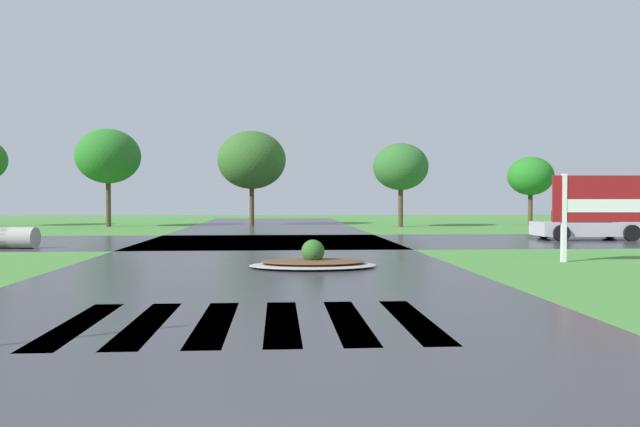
# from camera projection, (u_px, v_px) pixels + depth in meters

# --- Properties ---
(asphalt_roadway) EXTENTS (9.57, 80.00, 0.01)m
(asphalt_roadway) POSITION_uv_depth(u_px,v_px,m) (259.00, 278.00, 13.28)
(asphalt_roadway) COLOR #35353A
(asphalt_roadway) RESTS_ON ground
(asphalt_cross_road) EXTENTS (90.00, 8.62, 0.01)m
(asphalt_cross_road) POSITION_uv_depth(u_px,v_px,m) (268.00, 241.00, 24.53)
(asphalt_cross_road) COLOR #35353A
(asphalt_cross_road) RESTS_ON ground
(crosswalk_stripes) EXTENTS (4.95, 3.18, 0.01)m
(crosswalk_stripes) POSITION_uv_depth(u_px,v_px,m) (249.00, 322.00, 8.53)
(crosswalk_stripes) COLOR white
(crosswalk_stripes) RESTS_ON ground
(estate_billboard) EXTENTS (2.72, 0.28, 2.32)m
(estate_billboard) POSITION_uv_depth(u_px,v_px,m) (604.00, 203.00, 16.63)
(estate_billboard) COLOR white
(estate_billboard) RESTS_ON ground
(median_island) EXTENTS (3.07, 1.88, 0.68)m
(median_island) POSITION_uv_depth(u_px,v_px,m) (313.00, 262.00, 15.24)
(median_island) COLOR #9E9B93
(median_island) RESTS_ON ground
(car_blue_compact) EXTENTS (4.15, 2.21, 1.16)m
(car_blue_compact) POSITION_uv_depth(u_px,v_px,m) (585.00, 226.00, 25.58)
(car_blue_compact) COLOR #B7B7BF
(car_blue_compact) RESTS_ON ground
(background_treeline) EXTENTS (46.56, 6.54, 5.86)m
(background_treeline) POSITION_uv_depth(u_px,v_px,m) (186.00, 163.00, 38.15)
(background_treeline) COLOR #4C3823
(background_treeline) RESTS_ON ground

